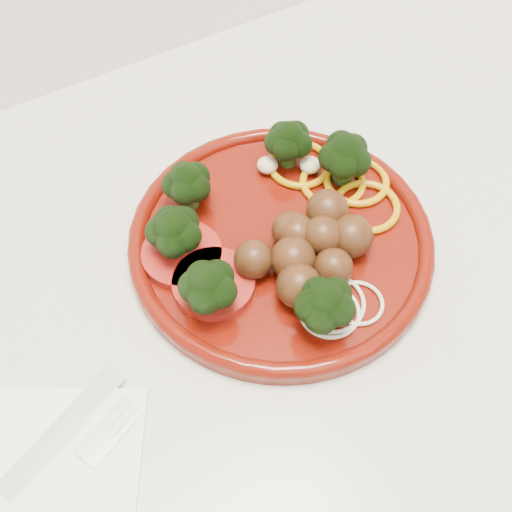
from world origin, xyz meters
TOP-DOWN VIEW (x-y plane):
  - counter at (0.00, 1.70)m, footprint 2.40×0.60m
  - plate at (-0.07, 1.72)m, footprint 0.26×0.26m
  - napkin at (-0.32, 1.63)m, footprint 0.22×0.22m

SIDE VIEW (x-z plane):
  - counter at x=0.00m, z-range 0.00..0.90m
  - napkin at x=-0.32m, z-range 0.90..0.90m
  - plate at x=-0.07m, z-range 0.89..0.95m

